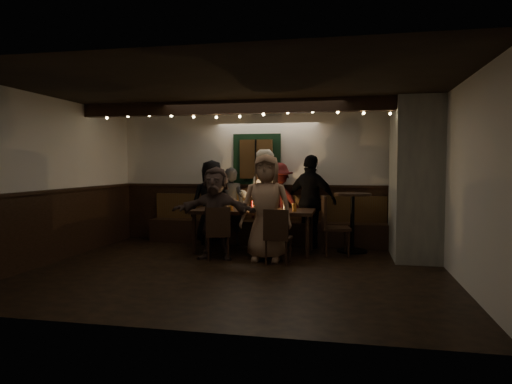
% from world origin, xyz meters
% --- Properties ---
extents(room, '(6.02, 5.01, 2.62)m').
position_xyz_m(room, '(1.07, 1.42, 1.07)').
color(room, black).
rests_on(room, ground).
extents(dining_table, '(2.11, 0.90, 0.91)m').
position_xyz_m(dining_table, '(-0.05, 1.40, 0.69)').
color(dining_table, black).
rests_on(dining_table, ground).
extents(chair_near_left, '(0.49, 0.49, 0.86)m').
position_xyz_m(chair_near_left, '(-0.48, 0.63, 0.49)').
color(chair_near_left, black).
rests_on(chair_near_left, ground).
extents(chair_near_right, '(0.42, 0.42, 0.86)m').
position_xyz_m(chair_near_right, '(0.51, 0.47, 0.48)').
color(chair_near_right, black).
rests_on(chair_near_right, ground).
extents(chair_end, '(0.52, 0.52, 1.01)m').
position_xyz_m(chair_end, '(1.29, 1.33, 0.57)').
color(chair_end, black).
rests_on(chair_end, ground).
extents(high_top, '(0.65, 0.65, 1.04)m').
position_xyz_m(high_top, '(1.65, 1.76, 0.66)').
color(high_top, black).
rests_on(high_top, ground).
extents(person_a, '(0.94, 0.80, 1.63)m').
position_xyz_m(person_a, '(-1.02, 2.08, 0.81)').
color(person_a, black).
rests_on(person_a, ground).
extents(person_b, '(0.56, 0.38, 1.49)m').
position_xyz_m(person_b, '(-0.64, 2.06, 0.75)').
color(person_b, black).
rests_on(person_b, ground).
extents(person_c, '(1.05, 0.92, 1.83)m').
position_xyz_m(person_c, '(-0.02, 2.05, 0.91)').
color(person_c, beige).
rests_on(person_c, ground).
extents(person_d, '(1.02, 0.59, 1.58)m').
position_xyz_m(person_d, '(0.25, 2.17, 0.79)').
color(person_d, '#421010').
rests_on(person_d, ground).
extents(person_e, '(1.10, 0.81, 1.73)m').
position_xyz_m(person_e, '(0.90, 2.08, 0.86)').
color(person_e, black).
rests_on(person_e, ground).
extents(person_f, '(1.40, 0.45, 1.51)m').
position_xyz_m(person_f, '(-0.55, 0.72, 0.76)').
color(person_f, '#42322E').
rests_on(person_f, ground).
extents(person_g, '(0.86, 0.58, 1.71)m').
position_xyz_m(person_g, '(0.29, 0.74, 0.85)').
color(person_g, '#967157').
rests_on(person_g, ground).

